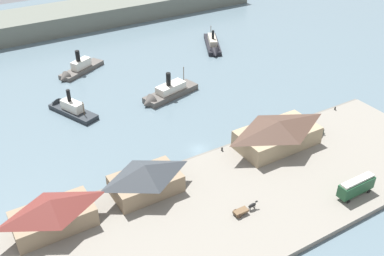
# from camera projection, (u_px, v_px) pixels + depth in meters

# --- Properties ---
(ground_plane) EXTENTS (320.00, 320.00, 0.00)m
(ground_plane) POSITION_uv_depth(u_px,v_px,m) (199.00, 149.00, 115.22)
(ground_plane) COLOR slate
(quay_promenade) EXTENTS (110.00, 36.00, 1.20)m
(quay_promenade) POSITION_uv_depth(u_px,v_px,m) (251.00, 195.00, 98.97)
(quay_promenade) COLOR gray
(quay_promenade) RESTS_ON ground
(seawall_edge) EXTENTS (110.00, 0.80, 1.00)m
(seawall_edge) POSITION_uv_depth(u_px,v_px,m) (206.00, 154.00, 112.34)
(seawall_edge) COLOR #666159
(seawall_edge) RESTS_ON ground
(ferry_shed_customs_shed) EXTENTS (16.21, 9.06, 7.07)m
(ferry_shed_customs_shed) POSITION_uv_depth(u_px,v_px,m) (53.00, 213.00, 87.97)
(ferry_shed_customs_shed) COLOR #847056
(ferry_shed_customs_shed) RESTS_ON quay_promenade
(ferry_shed_west_terminal) EXTENTS (15.29, 9.69, 7.29)m
(ferry_shed_west_terminal) POSITION_uv_depth(u_px,v_px,m) (146.00, 178.00, 97.21)
(ferry_shed_west_terminal) COLOR #847056
(ferry_shed_west_terminal) RESTS_ON quay_promenade
(ferry_shed_central_terminal) EXTENTS (21.51, 11.47, 7.20)m
(ferry_shed_central_terminal) POSITION_uv_depth(u_px,v_px,m) (278.00, 133.00, 112.77)
(ferry_shed_central_terminal) COLOR #998466
(ferry_shed_central_terminal) RESTS_ON quay_promenade
(street_tram) EXTENTS (9.23, 2.66, 4.35)m
(street_tram) POSITION_uv_depth(u_px,v_px,m) (356.00, 186.00, 96.81)
(street_tram) COLOR #1E4C2D
(street_tram) RESTS_ON quay_promenade
(horse_cart) EXTENTS (6.00, 1.69, 1.87)m
(horse_cart) POSITION_uv_depth(u_px,v_px,m) (245.00, 209.00, 92.86)
(horse_cart) COLOR brown
(horse_cart) RESTS_ON quay_promenade
(pedestrian_by_tram) EXTENTS (0.44, 0.44, 1.76)m
(pedestrian_by_tram) POSITION_uv_depth(u_px,v_px,m) (323.00, 132.00, 118.66)
(pedestrian_by_tram) COLOR #3D4C42
(pedestrian_by_tram) RESTS_ON quay_promenade
(mooring_post_east) EXTENTS (0.44, 0.44, 0.90)m
(mooring_post_east) POSITION_uv_depth(u_px,v_px,m) (299.00, 123.00, 123.16)
(mooring_post_east) COLOR black
(mooring_post_east) RESTS_ON quay_promenade
(mooring_post_west) EXTENTS (0.44, 0.44, 0.90)m
(mooring_post_west) POSITION_uv_depth(u_px,v_px,m) (335.00, 109.00, 129.98)
(mooring_post_west) COLOR black
(mooring_post_west) RESTS_ON quay_promenade
(mooring_post_center_east) EXTENTS (0.44, 0.44, 0.90)m
(mooring_post_center_east) POSITION_uv_depth(u_px,v_px,m) (222.00, 149.00, 112.32)
(mooring_post_center_east) COLOR black
(mooring_post_center_east) RESTS_ON quay_promenade
(ferry_near_quay) EXTENTS (21.30, 10.12, 9.84)m
(ferry_near_quay) POSITION_uv_depth(u_px,v_px,m) (166.00, 94.00, 138.09)
(ferry_near_quay) COLOR #514C47
(ferry_near_quay) RESTS_ON ground
(ferry_moored_east) EXTENTS (19.22, 13.32, 9.65)m
(ferry_moored_east) POSITION_uv_depth(u_px,v_px,m) (77.00, 70.00, 153.24)
(ferry_moored_east) COLOR #514C47
(ferry_moored_east) RESTS_ON ground
(ferry_approaching_west) EXTENTS (11.18, 18.49, 9.19)m
(ferry_approaching_west) POSITION_uv_depth(u_px,v_px,m) (68.00, 108.00, 130.91)
(ferry_approaching_west) COLOR #23282D
(ferry_approaching_west) RESTS_ON ground
(ferry_mid_harbor) EXTENTS (14.27, 21.91, 8.41)m
(ferry_mid_harbor) POSITION_uv_depth(u_px,v_px,m) (213.00, 46.00, 172.74)
(ferry_mid_harbor) COLOR black
(ferry_mid_harbor) RESTS_ON ground
(far_headland) EXTENTS (180.00, 24.00, 8.00)m
(far_headland) POSITION_uv_depth(u_px,v_px,m) (66.00, 18.00, 192.73)
(far_headland) COLOR #60665B
(far_headland) RESTS_ON ground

